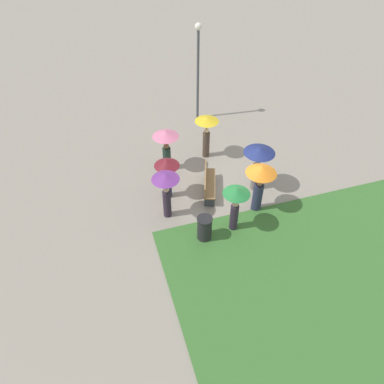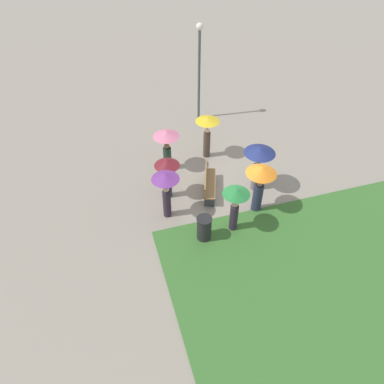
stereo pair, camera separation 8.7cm
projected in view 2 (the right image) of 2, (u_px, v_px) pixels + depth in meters
ground_plane at (228, 195)px, 14.53m from camera, size 90.00×90.00×0.00m
lawn_patch_near at (340, 300)px, 11.09m from camera, size 8.41×9.61×0.06m
park_bench at (208, 182)px, 14.34m from camera, size 1.84×1.00×0.90m
lamp_post at (199, 61)px, 16.79m from camera, size 0.32×0.32×4.55m
trash_bin at (204, 229)px, 12.56m from camera, size 0.53×0.53×0.98m
crowd_person_pink at (166, 141)px, 14.83m from camera, size 1.05×1.05×1.85m
crowd_person_yellow at (207, 129)px, 15.47m from camera, size 0.99×0.99×1.92m
crowd_person_navy at (259, 159)px, 13.86m from camera, size 1.17×1.17×1.92m
crowd_person_green at (235, 201)px, 12.30m from camera, size 0.91×0.91×1.88m
crowd_person_purple at (166, 187)px, 12.79m from camera, size 0.97×0.97×1.92m
crowd_person_orange at (260, 180)px, 12.96m from camera, size 1.08×1.08×2.01m
crowd_person_maroon at (167, 169)px, 13.59m from camera, size 0.93×0.93×1.75m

